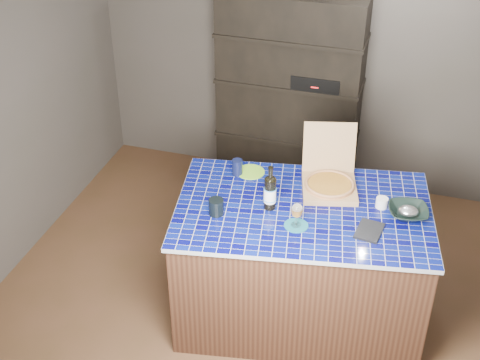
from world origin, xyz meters
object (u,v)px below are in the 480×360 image
(mead_bottle, at_px, (270,192))
(dvd_case, at_px, (369,231))
(kitchen_island, at_px, (300,261))
(bowl, at_px, (408,212))
(wine_glass, at_px, (297,211))
(pizza_box, at_px, (329,182))

(mead_bottle, distance_m, dvd_case, 0.67)
(kitchen_island, distance_m, bowl, 0.82)
(kitchen_island, height_order, mead_bottle, mead_bottle)
(wine_glass, xyz_separation_m, bowl, (0.66, 0.31, -0.09))
(pizza_box, relative_size, dvd_case, 2.43)
(wine_glass, height_order, bowl, wine_glass)
(mead_bottle, bearing_deg, pizza_box, 44.66)
(pizza_box, relative_size, bowl, 2.02)
(wine_glass, distance_m, bowl, 0.73)
(pizza_box, distance_m, mead_bottle, 0.47)
(dvd_case, xyz_separation_m, bowl, (0.21, 0.24, 0.02))
(kitchen_island, relative_size, mead_bottle, 5.78)
(kitchen_island, relative_size, dvd_case, 8.62)
(kitchen_island, height_order, dvd_case, dvd_case)
(pizza_box, bearing_deg, kitchen_island, -127.98)
(bowl, bearing_deg, dvd_case, -131.93)
(pizza_box, bearing_deg, dvd_case, -64.67)
(dvd_case, height_order, bowl, bowl)
(mead_bottle, xyz_separation_m, dvd_case, (0.65, -0.07, -0.11))
(dvd_case, bearing_deg, bowl, 55.50)
(pizza_box, height_order, mead_bottle, pizza_box)
(dvd_case, bearing_deg, pizza_box, 136.89)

